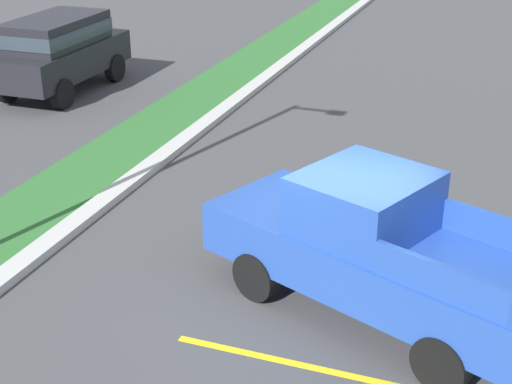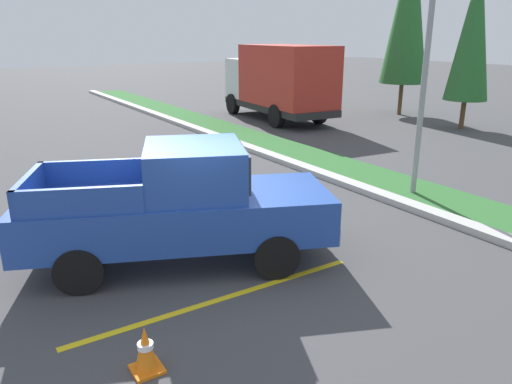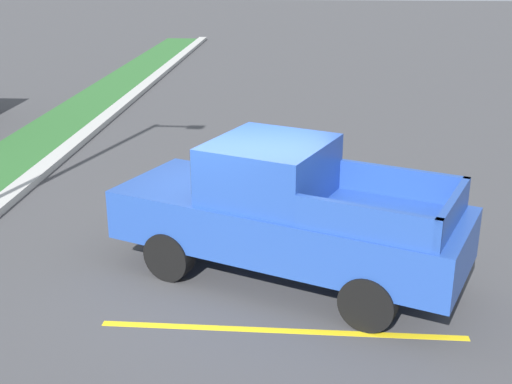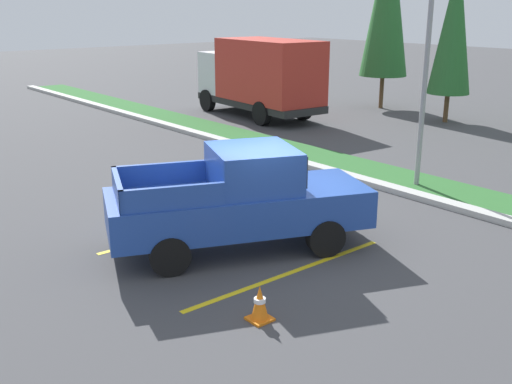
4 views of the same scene
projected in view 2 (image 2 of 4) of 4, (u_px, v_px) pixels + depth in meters
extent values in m
plane|color=#424244|center=(217.00, 257.00, 8.84)|extent=(120.00, 120.00, 0.00)
cube|color=yellow|center=(150.00, 232.00, 9.93)|extent=(0.12, 4.80, 0.01)
cube|color=yellow|center=(222.00, 299.00, 7.44)|extent=(0.12, 4.80, 0.01)
cube|color=#B2B2AD|center=(407.00, 204.00, 11.36)|extent=(56.00, 0.40, 0.15)
cube|color=#2D662D|center=(438.00, 198.00, 11.93)|extent=(56.00, 1.80, 0.06)
cylinder|color=black|center=(258.00, 219.00, 9.61)|extent=(0.55, 0.81, 0.76)
cylinder|color=black|center=(276.00, 255.00, 8.02)|extent=(0.55, 0.81, 0.76)
cylinder|color=black|center=(95.00, 229.00, 9.12)|extent=(0.55, 0.81, 0.76)
cylinder|color=black|center=(79.00, 270.00, 7.53)|extent=(0.55, 0.81, 0.76)
cube|color=#23479E|center=(178.00, 215.00, 8.42)|extent=(3.75, 5.53, 0.76)
cube|color=#23479E|center=(194.00, 169.00, 8.22)|extent=(2.24, 2.15, 0.84)
cube|color=#2D3842|center=(242.00, 164.00, 8.33)|extent=(1.52, 0.68, 0.63)
cube|color=#23479E|center=(95.00, 172.00, 8.80)|extent=(0.82, 1.79, 0.44)
cube|color=#23479E|center=(78.00, 202.00, 7.20)|extent=(0.82, 1.79, 0.44)
cube|color=#23479E|center=(29.00, 188.00, 7.86)|extent=(1.70, 0.78, 0.44)
cube|color=silver|center=(320.00, 219.00, 8.90)|extent=(1.73, 0.84, 0.28)
cylinder|color=black|center=(233.00, 104.00, 24.66)|extent=(1.02, 0.38, 1.00)
cylinder|color=black|center=(271.00, 101.00, 25.64)|extent=(1.02, 0.38, 1.00)
cylinder|color=black|center=(276.00, 116.00, 20.96)|extent=(1.02, 0.38, 1.00)
cylinder|color=black|center=(319.00, 112.00, 21.94)|extent=(1.02, 0.38, 1.00)
cube|color=#262626|center=(278.00, 106.00, 22.92)|extent=(6.96, 2.82, 0.30)
cube|color=silver|center=(253.00, 78.00, 24.73)|extent=(1.77, 2.42, 1.90)
cube|color=#2D3842|center=(245.00, 72.00, 25.34)|extent=(0.22, 2.10, 0.90)
cube|color=#B22D23|center=(287.00, 75.00, 21.80)|extent=(5.17, 2.78, 2.60)
cylinder|color=gray|center=(428.00, 40.00, 11.18)|extent=(0.14, 0.14, 7.44)
cylinder|color=brown|center=(400.00, 99.00, 24.39)|extent=(0.20, 0.20, 1.56)
cone|color=#28662D|center=(409.00, 6.00, 23.05)|extent=(2.25, 2.25, 7.10)
cylinder|color=brown|center=(463.00, 114.00, 20.72)|extent=(0.20, 0.20, 1.22)
cone|color=#28662D|center=(473.00, 31.00, 19.68)|extent=(1.76, 1.76, 5.55)
cube|color=orange|center=(147.00, 369.00, 5.85)|extent=(0.36, 0.36, 0.04)
cone|color=orange|center=(145.00, 348.00, 5.76)|extent=(0.28, 0.28, 0.56)
cylinder|color=white|center=(145.00, 346.00, 5.75)|extent=(0.19, 0.19, 0.07)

